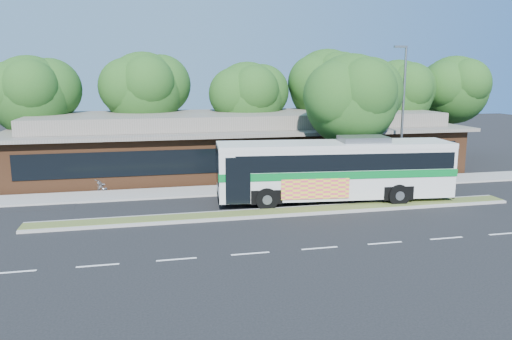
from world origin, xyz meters
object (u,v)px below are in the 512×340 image
(transit_bus, at_px, (335,166))
(sedan, at_px, (77,177))
(lamp_post, at_px, (402,111))
(sidewalk_tree, at_px, (356,98))

(transit_bus, xyz_separation_m, sedan, (-15.01, 6.92, -1.40))
(lamp_post, bearing_deg, sidewalk_tree, 173.77)
(lamp_post, distance_m, sidewalk_tree, 3.27)
(transit_bus, height_order, sedan, transit_bus)
(lamp_post, height_order, sedan, lamp_post)
(transit_bus, height_order, sidewalk_tree, sidewalk_tree)
(transit_bus, bearing_deg, sidewalk_tree, 59.50)
(lamp_post, height_order, transit_bus, lamp_post)
(lamp_post, xyz_separation_m, sedan, (-21.02, 3.31, -4.20))
(lamp_post, xyz_separation_m, transit_bus, (-6.01, -3.61, -2.80))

